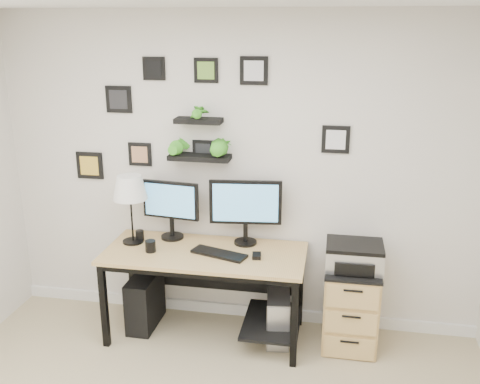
% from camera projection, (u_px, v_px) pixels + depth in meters
% --- Properties ---
extents(room, '(4.00, 4.00, 4.00)m').
position_uv_depth(room, '(238.00, 310.00, 4.75)').
color(room, tan).
rests_on(room, ground).
extents(desk, '(1.60, 0.70, 0.75)m').
position_uv_depth(desk, '(210.00, 264.00, 4.31)').
color(desk, tan).
rests_on(desk, ground).
extents(monitor_left, '(0.49, 0.21, 0.50)m').
position_uv_depth(monitor_left, '(171.00, 206.00, 4.43)').
color(monitor_left, black).
rests_on(monitor_left, desk).
extents(monitor_right, '(0.58, 0.21, 0.54)m').
position_uv_depth(monitor_right, '(245.00, 207.00, 4.30)').
color(monitor_right, black).
rests_on(monitor_right, desk).
extents(keyboard, '(0.47, 0.27, 0.02)m').
position_uv_depth(keyboard, '(219.00, 254.00, 4.18)').
color(keyboard, black).
rests_on(keyboard, desk).
extents(mouse, '(0.08, 0.11, 0.03)m').
position_uv_depth(mouse, '(257.00, 256.00, 4.13)').
color(mouse, black).
rests_on(mouse, desk).
extents(table_lamp, '(0.28, 0.28, 0.57)m').
position_uv_depth(table_lamp, '(130.00, 189.00, 4.29)').
color(table_lamp, black).
rests_on(table_lamp, desk).
extents(mug, '(0.08, 0.08, 0.09)m').
position_uv_depth(mug, '(150.00, 246.00, 4.23)').
color(mug, black).
rests_on(mug, desk).
extents(pen_cup, '(0.07, 0.07, 0.09)m').
position_uv_depth(pen_cup, '(140.00, 236.00, 4.45)').
color(pen_cup, black).
rests_on(pen_cup, desk).
extents(pc_tower_black, '(0.21, 0.46, 0.45)m').
position_uv_depth(pc_tower_black, '(145.00, 301.00, 4.55)').
color(pc_tower_black, black).
rests_on(pc_tower_black, ground).
extents(pc_tower_grey, '(0.23, 0.43, 0.41)m').
position_uv_depth(pc_tower_grey, '(278.00, 316.00, 4.35)').
color(pc_tower_grey, gray).
rests_on(pc_tower_grey, ground).
extents(file_cabinet, '(0.43, 0.53, 0.67)m').
position_uv_depth(file_cabinet, '(350.00, 305.00, 4.26)').
color(file_cabinet, tan).
rests_on(file_cabinet, ground).
extents(printer, '(0.43, 0.36, 0.20)m').
position_uv_depth(printer, '(354.00, 256.00, 4.12)').
color(printer, silver).
rests_on(printer, file_cabinet).
extents(wall_decor, '(2.30, 0.18, 1.05)m').
position_uv_depth(wall_decor, '(196.00, 130.00, 4.27)').
color(wall_decor, black).
rests_on(wall_decor, ground).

